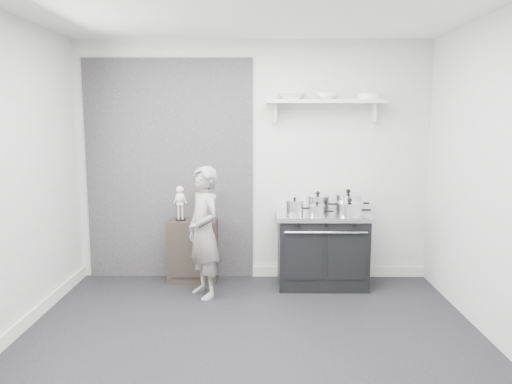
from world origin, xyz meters
The scene contains 16 objects.
ground centered at (0.00, 0.00, 0.00)m, with size 4.00×4.00×0.00m, color black.
room_shell centered at (-0.09, 0.15, 1.64)m, with size 4.02×3.62×2.71m.
wall_shelf centered at (0.80, 1.68, 2.01)m, with size 1.30×0.26×0.24m.
stove centered at (0.77, 1.48, 0.41)m, with size 1.01×0.63×0.81m.
side_cabinet centered at (-0.68, 1.61, 0.35)m, with size 0.54×0.32×0.70m, color black.
child centered at (-0.49, 1.12, 0.68)m, with size 0.50×0.33×1.36m, color gray.
pot_front_left centered at (0.45, 1.38, 0.89)m, with size 0.28×0.19×0.19m.
pot_back_left centered at (0.72, 1.58, 0.90)m, with size 0.35×0.26×0.23m.
pot_back_right centered at (1.06, 1.59, 0.91)m, with size 0.38×0.30×0.25m.
pot_front_right centered at (1.03, 1.32, 0.89)m, with size 0.37×0.28×0.20m.
pot_front_center centered at (0.68, 1.31, 0.87)m, with size 0.26×0.18×0.15m.
skeleton_full centered at (-0.81, 1.61, 0.93)m, with size 0.13×0.08×0.45m, color beige, non-canonical shape.
skeleton_torso centered at (-0.53, 1.61, 0.92)m, with size 0.12×0.08×0.44m, color beige, non-canonical shape.
bowl_large centered at (0.43, 1.67, 2.08)m, with size 0.30×0.30×0.07m, color white.
bowl_small centered at (0.81, 1.67, 2.08)m, with size 0.23×0.23×0.07m, color white.
plate_stack centered at (1.28, 1.67, 2.07)m, with size 0.26×0.26×0.06m, color white.
Camera 1 is at (0.08, -3.87, 1.83)m, focal length 35.00 mm.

